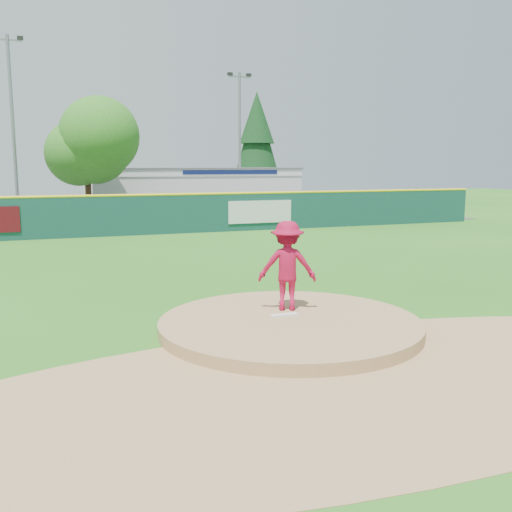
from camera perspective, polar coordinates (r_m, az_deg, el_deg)
name	(u,v)px	position (r m, az deg, el deg)	size (l,w,h in m)	color
ground	(290,331)	(12.12, 3.39, -7.47)	(120.00, 120.00, 0.00)	#286B19
pitchers_mound	(290,331)	(12.12, 3.39, -7.47)	(5.50, 5.50, 0.50)	#9E774C
pitching_rubber	(284,315)	(12.31, 2.83, -5.90)	(0.60, 0.15, 0.04)	white
infield_dirt_arc	(366,380)	(9.61, 10.90, -12.07)	(15.40, 15.40, 0.01)	#9E774C
parking_lot	(119,219)	(38.05, -13.53, 3.58)	(44.00, 16.00, 0.02)	#38383A
pitcher	(287,266)	(12.65, 3.14, -0.98)	(1.28, 0.74, 1.99)	#A10D33
van	(128,214)	(34.77, -12.70, 4.14)	(1.99, 4.32, 1.20)	white
pool_building_grp	(190,189)	(43.97, -6.64, 6.63)	(15.20, 8.20, 3.31)	silver
fence_banners	(131,216)	(28.92, -12.41, 3.96)	(17.36, 0.04, 1.20)	#530B12
outfield_fence	(142,213)	(29.09, -11.30, 4.20)	(40.00, 0.14, 2.07)	#123D38
deciduous_tree	(86,147)	(35.72, -16.61, 10.42)	(5.60, 5.60, 7.36)	#382314
conifer_tree	(257,141)	(49.92, 0.08, 11.42)	(4.40, 4.40, 9.50)	#382314
light_pole_left	(13,121)	(37.70, -23.16, 12.27)	(1.75, 0.25, 11.00)	gray
light_pole_right	(240,136)	(41.98, -1.65, 11.87)	(1.75, 0.25, 10.00)	gray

